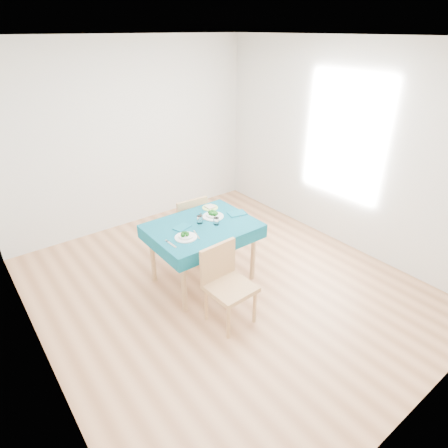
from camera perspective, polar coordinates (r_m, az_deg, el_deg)
room_shell at (r=3.91m, az=0.00°, el=6.46°), size 4.02×4.52×2.73m
table at (r=4.49m, az=-3.22°, el=-4.43°), size 1.19×0.91×0.76m
chair_near at (r=3.78m, az=1.00°, el=-8.26°), size 0.46×0.50×1.10m
chair_far at (r=5.02m, az=-5.83°, el=1.20°), size 0.47×0.50×1.08m
bowl_near at (r=4.04m, az=-5.86°, el=-1.66°), size 0.24×0.24×0.07m
bowl_far at (r=4.47m, az=-1.66°, el=1.55°), size 0.25×0.25×0.08m
fork_near at (r=3.96m, az=-8.05°, el=-3.04°), size 0.03×0.19×0.00m
knife_near at (r=4.11m, az=-4.20°, el=-1.63°), size 0.07×0.20×0.00m
fork_far at (r=4.49m, az=-3.38°, el=1.09°), size 0.09×0.17×0.00m
knife_far at (r=4.55m, az=1.83°, el=1.54°), size 0.03×0.20×0.00m
napkin_near at (r=4.26m, az=-6.45°, el=-0.51°), size 0.22×0.18×0.01m
napkin_far at (r=4.56m, az=2.01°, el=1.64°), size 0.24×0.20×0.01m
tumbler_center at (r=4.33m, az=-3.70°, el=0.67°), size 0.07×0.07×0.09m
tumbler_side at (r=4.29m, az=-1.20°, el=0.43°), size 0.07×0.07×0.08m
side_plate at (r=4.71m, az=-2.13°, el=2.51°), size 0.20×0.20×0.01m
bread_slice at (r=4.70m, az=-2.13°, el=2.65°), size 0.12×0.12×0.02m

